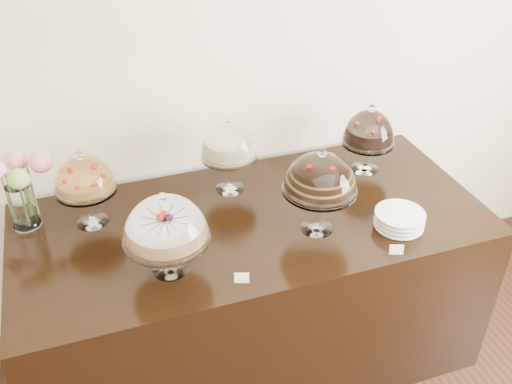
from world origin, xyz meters
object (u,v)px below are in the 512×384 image
object	(u,v)px
cake_stand_cheesecake	(229,144)
cake_stand_dark_choco	(369,131)
display_counter	(253,289)
cake_stand_sugar_sponge	(165,224)
cake_stand_choco_layer	(321,176)
plate_stack	(399,219)
cake_stand_fruit_tart	(84,178)
flower_vase	(18,185)

from	to	relation	value
cake_stand_cheesecake	cake_stand_dark_choco	world-z (taller)	cake_stand_cheesecake
display_counter	cake_stand_sugar_sponge	xyz separation A→B (m)	(-0.44, -0.23, 0.69)
cake_stand_choco_layer	cake_stand_dark_choco	xyz separation A→B (m)	(0.46, 0.40, -0.05)
cake_stand_dark_choco	display_counter	bearing A→B (deg)	-162.22
cake_stand_sugar_sponge	display_counter	bearing A→B (deg)	27.50
cake_stand_cheesecake	plate_stack	size ratio (longest dim) A/B	1.82
display_counter	cake_stand_cheesecake	xyz separation A→B (m)	(-0.03, 0.28, 0.71)
display_counter	cake_stand_cheesecake	distance (m)	0.76
display_counter	cake_stand_sugar_sponge	distance (m)	0.85
display_counter	cake_stand_dark_choco	bearing A→B (deg)	17.78
display_counter	cake_stand_choco_layer	bearing A→B (deg)	-33.93
cake_stand_choco_layer	plate_stack	size ratio (longest dim) A/B	1.90
cake_stand_choco_layer	plate_stack	world-z (taller)	cake_stand_choco_layer
cake_stand_sugar_sponge	plate_stack	distance (m)	1.07
cake_stand_sugar_sponge	cake_stand_choco_layer	distance (m)	0.70
cake_stand_sugar_sponge	cake_stand_cheesecake	world-z (taller)	cake_stand_cheesecake
cake_stand_cheesecake	cake_stand_fruit_tart	distance (m)	0.69
flower_vase	cake_stand_choco_layer	bearing A→B (deg)	-20.42
cake_stand_cheesecake	flower_vase	size ratio (longest dim) A/B	1.08
flower_vase	plate_stack	world-z (taller)	flower_vase
cake_stand_dark_choco	flower_vase	world-z (taller)	same
plate_stack	cake_stand_sugar_sponge	bearing A→B (deg)	177.49
flower_vase	cake_stand_sugar_sponge	bearing A→B (deg)	-43.30
display_counter	cake_stand_dark_choco	xyz separation A→B (m)	(0.71, 0.23, 0.68)
plate_stack	cake_stand_choco_layer	bearing A→B (deg)	163.87
cake_stand_fruit_tart	plate_stack	xyz separation A→B (m)	(1.33, -0.49, -0.20)
cake_stand_fruit_tart	flower_vase	distance (m)	0.29
cake_stand_fruit_tart	plate_stack	bearing A→B (deg)	-20.32
cake_stand_cheesecake	flower_vase	xyz separation A→B (m)	(-0.97, 0.02, -0.04)
cake_stand_cheesecake	cake_stand_fruit_tart	world-z (taller)	cake_stand_cheesecake
cake_stand_cheesecake	display_counter	bearing A→B (deg)	-84.63
flower_vase	plate_stack	xyz separation A→B (m)	(1.61, -0.57, -0.18)
cake_stand_cheesecake	cake_stand_dark_choco	bearing A→B (deg)	-3.83
cake_stand_dark_choco	cake_stand_fruit_tart	size ratio (longest dim) A/B	0.99
cake_stand_choco_layer	cake_stand_dark_choco	world-z (taller)	cake_stand_choco_layer
cake_stand_sugar_sponge	cake_stand_fruit_tart	distance (m)	0.52
cake_stand_dark_choco	cake_stand_cheesecake	bearing A→B (deg)	176.17
display_counter	cake_stand_dark_choco	distance (m)	1.01
cake_stand_fruit_tart	cake_stand_sugar_sponge	bearing A→B (deg)	-58.57
cake_stand_choco_layer	cake_stand_cheesecake	distance (m)	0.53
cake_stand_dark_choco	cake_stand_fruit_tart	world-z (taller)	cake_stand_fruit_tart
flower_vase	plate_stack	bearing A→B (deg)	-19.47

